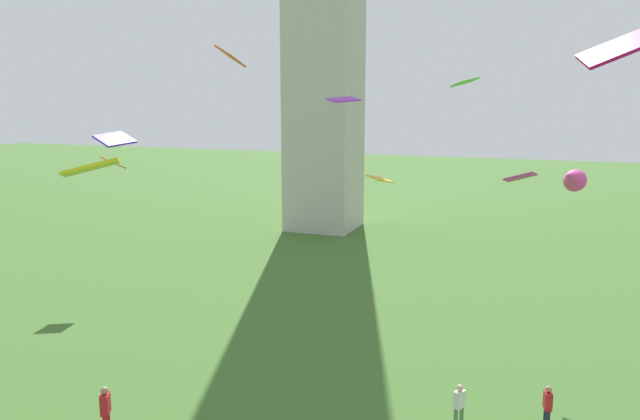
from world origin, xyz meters
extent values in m
cylinder|color=#51754C|center=(7.34, 19.12, 0.38)|extent=(0.14, 0.14, 0.76)
cylinder|color=#51754C|center=(7.18, 18.80, 0.38)|extent=(0.14, 0.14, 0.76)
cube|color=silver|center=(7.26, 18.96, 1.07)|extent=(0.39, 0.48, 0.60)
sphere|color=#D8AD84|center=(7.26, 18.96, 1.48)|extent=(0.22, 0.22, 0.22)
cube|color=red|center=(-3.53, 14.27, 1.20)|extent=(0.46, 0.54, 0.68)
sphere|color=#A37556|center=(-3.53, 14.27, 1.67)|extent=(0.25, 0.25, 0.25)
cylinder|color=#1E2333|center=(10.02, 20.11, 0.38)|extent=(0.14, 0.14, 0.76)
cube|color=red|center=(10.05, 19.94, 1.05)|extent=(0.32, 0.45, 0.60)
sphere|color=#A37556|center=(10.05, 19.94, 1.46)|extent=(0.22, 0.22, 0.22)
cube|color=orange|center=(-15.29, 29.53, 7.23)|extent=(1.45, 0.97, 0.81)
cube|color=#3D26E7|center=(-4.18, 16.32, 9.71)|extent=(1.03, 1.32, 0.49)
cube|color=#B50B5B|center=(10.78, 14.57, 12.10)|extent=(1.65, 1.17, 0.96)
cube|color=purple|center=(-0.60, 29.87, 11.04)|extent=(1.80, 1.83, 0.36)
cube|color=#52CF1E|center=(6.44, 23.21, 11.66)|extent=(1.10, 1.12, 0.40)
cube|color=gold|center=(2.97, 24.11, 7.74)|extent=(1.12, 1.30, 0.41)
cube|color=#E7571E|center=(-6.88, 29.31, 13.34)|extent=(1.18, 1.93, 1.18)
cone|color=#E53692|center=(10.51, 26.88, 7.81)|extent=(1.36, 1.79, 1.32)
cube|color=#BA2D89|center=(8.40, 28.74, 7.52)|extent=(1.52, 1.13, 0.68)
cube|color=#CECE15|center=(-3.18, 13.97, 9.03)|extent=(1.95, 1.92, 0.67)
camera|label=1|loc=(9.53, -0.31, 10.99)|focal=33.82mm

